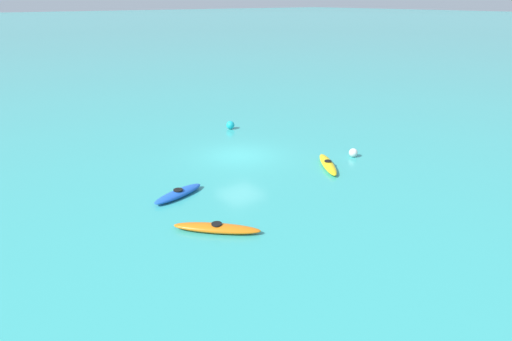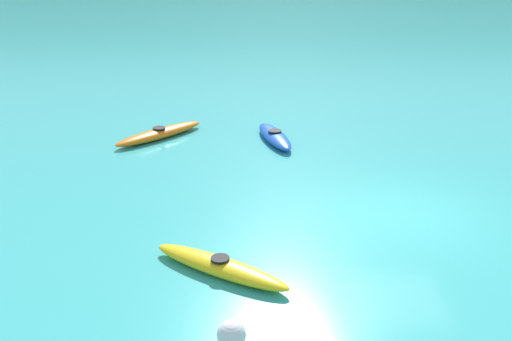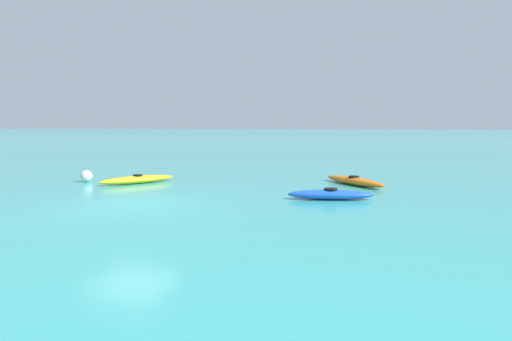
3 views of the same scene
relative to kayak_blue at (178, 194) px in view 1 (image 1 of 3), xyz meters
name	(u,v)px [view 1 (image 1 of 3)]	position (x,y,z in m)	size (l,w,h in m)	color
ground_plane	(240,156)	(2.94, -5.56, -0.16)	(600.00, 600.00, 0.00)	#38ADA8
kayak_blue	(178,194)	(0.00, 0.00, 0.00)	(1.37, 2.87, 0.37)	blue
kayak_yellow	(328,164)	(-1.48, -8.26, 0.00)	(3.03, 2.27, 0.37)	yellow
kayak_orange	(217,228)	(-3.84, 0.37, 0.00)	(2.93, 2.91, 0.37)	orange
buoy_white	(353,153)	(-1.20, -10.61, 0.09)	(0.50, 0.50, 0.50)	white
buoy_cyan	(230,125)	(7.88, -8.27, 0.12)	(0.57, 0.57, 0.57)	#19B7C6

